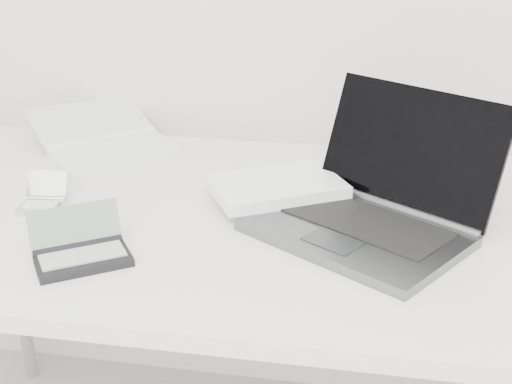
% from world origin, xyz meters
% --- Properties ---
extents(desk, '(1.60, 0.80, 0.73)m').
position_xyz_m(desk, '(0.00, 1.55, 0.68)').
color(desk, white).
rests_on(desk, ground).
extents(laptop_large, '(0.56, 0.46, 0.23)m').
position_xyz_m(laptop_large, '(0.12, 1.55, 0.77)').
color(laptop_large, '#595C5E').
rests_on(laptop_large, desk).
extents(netbook_open_white, '(0.43, 0.43, 0.07)m').
position_xyz_m(netbook_open_white, '(-0.42, 1.81, 0.75)').
color(netbook_open_white, white).
rests_on(netbook_open_white, desk).
extents(pda_silver, '(0.09, 0.10, 0.06)m').
position_xyz_m(pda_silver, '(-0.44, 1.51, 0.74)').
color(pda_silver, silver).
rests_on(pda_silver, desk).
extents(palmtop_charcoal, '(0.18, 0.17, 0.08)m').
position_xyz_m(palmtop_charcoal, '(-0.28, 1.32, 0.75)').
color(palmtop_charcoal, black).
rests_on(palmtop_charcoal, desk).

